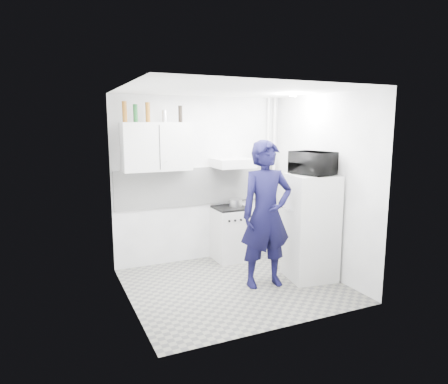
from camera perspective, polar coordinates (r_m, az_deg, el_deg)
name	(u,v)px	position (r m, az deg, el deg)	size (l,w,h in m)	color
floor	(234,285)	(5.60, 1.50, -13.18)	(2.80, 2.80, 0.00)	slate
ceiling	(235,90)	(5.18, 1.63, 14.39)	(2.80, 2.80, 0.00)	white
wall_back	(201,180)	(6.37, -3.34, 1.76)	(2.80, 2.80, 0.00)	white
wall_left	(127,200)	(4.80, -13.66, -1.09)	(2.60, 2.60, 0.00)	white
wall_right	(321,185)	(5.97, 13.75, 0.97)	(2.60, 2.60, 0.00)	white
person	(266,214)	(5.35, 6.05, -3.21)	(0.72, 0.47, 1.97)	black
stove	(231,234)	(6.48, 0.94, -6.05)	(0.52, 0.52, 0.84)	silver
fridge	(311,227)	(5.76, 12.27, -4.92)	(0.62, 0.62, 1.49)	silver
stove_top	(231,208)	(6.38, 0.95, -2.29)	(0.50, 0.50, 0.03)	black
saucepan	(236,203)	(6.42, 1.69, -1.55)	(0.20, 0.20, 0.11)	silver
microwave	(313,163)	(5.61, 12.60, 4.05)	(0.39, 0.57, 0.32)	black
bottle_a	(125,112)	(5.82, -14.02, 11.06)	(0.07, 0.07, 0.29)	brown
bottle_b	(135,113)	(5.85, -12.54, 10.93)	(0.06, 0.06, 0.25)	#144C1E
bottle_c	(148,112)	(5.89, -10.84, 11.12)	(0.07, 0.07, 0.28)	brown
canister_a	(164,116)	(5.95, -8.50, 10.66)	(0.07, 0.07, 0.17)	silver
bottle_e	(180,114)	(6.02, -6.26, 11.02)	(0.06, 0.06, 0.24)	black
upper_cabinet	(157,147)	(5.92, -9.62, 6.40)	(1.00, 0.35, 0.70)	silver
range_hood	(233,163)	(6.28, 1.30, 4.15)	(0.60, 0.50, 0.14)	silver
backsplash	(201,186)	(6.37, -3.29, 0.85)	(2.74, 0.03, 0.60)	white
pipe_a	(274,176)	(6.87, 7.09, 2.28)	(0.05, 0.05, 2.60)	silver
pipe_b	(267,176)	(6.81, 6.22, 2.23)	(0.04, 0.04, 2.60)	silver
ceiling_spot_fixture	(293,96)	(5.85, 9.84, 13.42)	(0.10, 0.10, 0.02)	white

